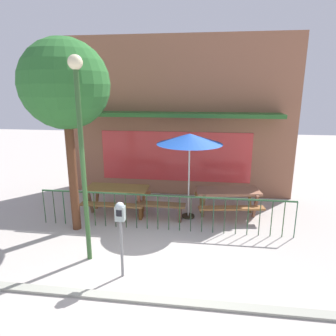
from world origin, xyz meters
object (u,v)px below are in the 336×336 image
Objects in this scene: patio_bench at (160,208)px; street_lamp at (81,135)px; picnic_table_left at (117,193)px; patio_umbrella at (190,140)px; picnic_table_right at (228,195)px; street_tree at (65,86)px; parking_meter_near at (120,220)px.

street_lamp is (-1.22, -2.21, 2.37)m from patio_bench.
street_lamp is (0.13, -2.58, 2.11)m from picnic_table_left.
picnic_table_left is at bearing 177.40° from patio_umbrella.
street_tree reaches higher than picnic_table_right.
patio_bench is at bearing -15.24° from picnic_table_left.
street_lamp reaches higher than picnic_table_right.
street_tree is at bearing 123.40° from street_lamp.
patio_bench is at bearing -160.54° from patio_umbrella.
patio_bench is (-1.88, -0.57, -0.26)m from picnic_table_right.
patio_bench is 0.33× the size of street_lamp.
parking_meter_near is 0.33× the size of street_tree.
patio_umbrella is 1.55× the size of parking_meter_near.
picnic_table_left is at bearing 108.31° from parking_meter_near.
patio_umbrella is 3.40m from street_tree.
street_tree reaches higher than patio_umbrella.
parking_meter_near is 0.37× the size of street_lamp.
patio_bench is 0.30× the size of street_tree.
patio_umbrella reaches higher than patio_bench.
picnic_table_right is 4.67m from street_lamp.
patio_bench is (-0.77, -0.27, -1.91)m from patio_umbrella.
picnic_table_left is 3.32m from parking_meter_near.
patio_umbrella is at bearing 69.91° from parking_meter_near.
street_lamp is at bearing -128.75° from patio_umbrella.
street_tree is (-1.78, 1.87, 2.46)m from parking_meter_near.
parking_meter_near reaches higher than picnic_table_left.
street_tree reaches higher than picnic_table_left.
patio_umbrella reaches higher than parking_meter_near.
picnic_table_right is 0.42× the size of street_tree.
street_tree is at bearing -121.46° from picnic_table_left.
parking_meter_near reaches higher than picnic_table_right.
street_tree is at bearing 133.63° from parking_meter_near.
patio_bench is (1.35, -0.37, -0.26)m from picnic_table_left.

